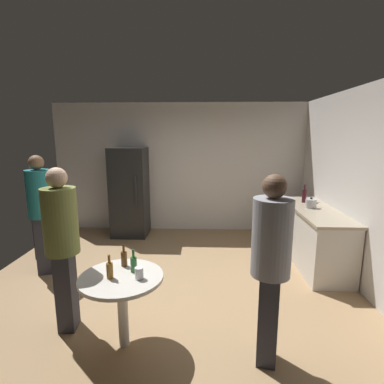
% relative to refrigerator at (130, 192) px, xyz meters
% --- Properties ---
extents(ground_plane, '(5.20, 5.20, 0.10)m').
position_rel_refrigerator_xyz_m(ground_plane, '(0.99, -2.20, -0.95)').
color(ground_plane, '#9E7C56').
extents(wall_back, '(5.32, 0.06, 2.70)m').
position_rel_refrigerator_xyz_m(wall_back, '(0.99, 0.43, 0.45)').
color(wall_back, silver).
rests_on(wall_back, ground_plane).
extents(wall_side_right, '(0.06, 5.20, 2.70)m').
position_rel_refrigerator_xyz_m(wall_side_right, '(3.62, -2.20, 0.45)').
color(wall_side_right, silver).
rests_on(wall_side_right, ground_plane).
extents(refrigerator, '(0.70, 0.68, 1.80)m').
position_rel_refrigerator_xyz_m(refrigerator, '(0.00, 0.00, 0.00)').
color(refrigerator, black).
rests_on(refrigerator, ground_plane).
extents(kitchen_counter, '(0.64, 1.88, 0.90)m').
position_rel_refrigerator_xyz_m(kitchen_counter, '(3.27, -1.25, -0.45)').
color(kitchen_counter, beige).
rests_on(kitchen_counter, ground_plane).
extents(kettle, '(0.24, 0.17, 0.18)m').
position_rel_refrigerator_xyz_m(kettle, '(3.23, -1.18, 0.07)').
color(kettle, '#B2B2B7').
rests_on(kettle, kitchen_counter).
extents(wine_bottle_on_counter, '(0.08, 0.08, 0.31)m').
position_rel_refrigerator_xyz_m(wine_bottle_on_counter, '(3.24, -0.79, 0.12)').
color(wine_bottle_on_counter, '#3F141E').
rests_on(wine_bottle_on_counter, kitchen_counter).
extents(foreground_table, '(0.80, 0.80, 0.73)m').
position_rel_refrigerator_xyz_m(foreground_table, '(0.73, -3.28, -0.27)').
color(foreground_table, beige).
rests_on(foreground_table, ground_plane).
extents(beer_bottle_amber, '(0.06, 0.06, 0.23)m').
position_rel_refrigerator_xyz_m(beer_bottle_amber, '(0.64, -3.33, -0.08)').
color(beer_bottle_amber, '#8C5919').
rests_on(beer_bottle_amber, foreground_table).
extents(beer_bottle_brown, '(0.06, 0.06, 0.23)m').
position_rel_refrigerator_xyz_m(beer_bottle_brown, '(0.71, -3.06, -0.08)').
color(beer_bottle_brown, '#593314').
rests_on(beer_bottle_brown, foreground_table).
extents(beer_bottle_green, '(0.06, 0.06, 0.23)m').
position_rel_refrigerator_xyz_m(beer_bottle_green, '(0.83, -3.19, -0.08)').
color(beer_bottle_green, '#26662D').
rests_on(beer_bottle_green, foreground_table).
extents(plastic_cup_white, '(0.08, 0.08, 0.11)m').
position_rel_refrigerator_xyz_m(plastic_cup_white, '(0.92, -3.32, -0.11)').
color(plastic_cup_white, white).
rests_on(plastic_cup_white, foreground_table).
extents(person_in_olive_shirt, '(0.37, 0.37, 1.74)m').
position_rel_refrigerator_xyz_m(person_in_olive_shirt, '(0.07, -3.05, 0.12)').
color(person_in_olive_shirt, '#2D2D38').
rests_on(person_in_olive_shirt, ground_plane).
extents(person_in_gray_shirt, '(0.40, 0.40, 1.74)m').
position_rel_refrigerator_xyz_m(person_in_gray_shirt, '(2.09, -3.44, 0.12)').
color(person_in_gray_shirt, '#2D2D38').
rests_on(person_in_gray_shirt, ground_plane).
extents(person_in_teal_shirt, '(0.43, 0.43, 1.77)m').
position_rel_refrigerator_xyz_m(person_in_teal_shirt, '(-0.85, -1.79, 0.14)').
color(person_in_teal_shirt, '#2D2D38').
rests_on(person_in_teal_shirt, ground_plane).
extents(person_in_navy_shirt, '(0.47, 0.47, 1.61)m').
position_rel_refrigerator_xyz_m(person_in_navy_shirt, '(-1.17, -1.27, 0.04)').
color(person_in_navy_shirt, '#2D2D38').
rests_on(person_in_navy_shirt, ground_plane).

